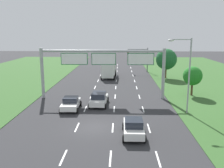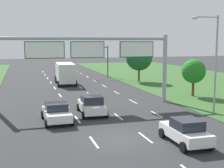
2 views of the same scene
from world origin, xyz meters
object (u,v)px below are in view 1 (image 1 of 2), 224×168
car_lead_silver (71,103)px  roadside_tree_mid (193,76)px  roadside_tree_far (166,59)px  street_lamp (186,69)px  sign_gantry (104,63)px  car_near_red (134,127)px  car_mid_lane (99,99)px  traffic_light_mast (139,55)px  box_truck (109,69)px

car_lead_silver → roadside_tree_mid: 18.01m
roadside_tree_far → street_lamp: bearing=-94.9°
sign_gantry → roadside_tree_mid: 13.05m
car_near_red → street_lamp: (6.08, 6.53, 4.28)m
car_mid_lane → street_lamp: 11.21m
sign_gantry → roadside_tree_mid: (12.76, 1.84, -2.06)m
traffic_light_mast → street_lamp: street_lamp is taller
car_near_red → roadside_tree_mid: 17.58m
car_mid_lane → traffic_light_mast: traffic_light_mast is taller
car_lead_silver → street_lamp: street_lamp is taller
street_lamp → car_lead_silver: bearing=175.2°
car_mid_lane → street_lamp: bearing=-14.0°
sign_gantry → street_lamp: 11.52m
car_lead_silver → box_truck: size_ratio=0.51×
street_lamp → roadside_tree_mid: size_ratio=1.97×
car_near_red → sign_gantry: 14.05m
car_near_red → car_lead_silver: size_ratio=0.96×
sign_gantry → roadside_tree_mid: bearing=8.2°
car_near_red → roadside_tree_far: (7.98, 28.75, 3.05)m
roadside_tree_far → roadside_tree_mid: bearing=-84.7°
car_mid_lane → roadside_tree_mid: 14.33m
roadside_tree_far → car_lead_silver: bearing=-125.5°
traffic_light_mast → street_lamp: bearing=-84.6°
car_mid_lane → traffic_light_mast: bearing=78.0°
car_lead_silver → roadside_tree_mid: size_ratio=0.97×
roadside_tree_mid → car_mid_lane: bearing=-158.0°
car_lead_silver → sign_gantry: bearing=54.2°
box_truck → traffic_light_mast: (6.68, 7.08, 2.16)m
car_lead_silver → traffic_light_mast: size_ratio=0.75×
street_lamp → car_near_red: bearing=-133.0°
sign_gantry → roadside_tree_far: size_ratio=2.91×
car_mid_lane → traffic_light_mast: size_ratio=0.82×
car_mid_lane → sign_gantry: 5.41m
roadside_tree_mid → car_lead_silver: bearing=-156.4°
street_lamp → roadside_tree_mid: street_lamp is taller
car_near_red → sign_gantry: sign_gantry is taller
roadside_tree_far → box_truck: bearing=175.1°
car_lead_silver → street_lamp: (13.19, -1.10, 4.32)m
car_near_red → car_mid_lane: car_mid_lane is taller
car_lead_silver → sign_gantry: size_ratio=0.24×
car_near_red → roadside_tree_mid: (9.27, 14.79, 2.12)m
car_mid_lane → traffic_light_mast: (7.07, 27.33, 3.02)m
box_truck → roadside_tree_mid: roadside_tree_mid is taller
roadside_tree_mid → sign_gantry: bearing=-171.8°
car_near_red → car_mid_lane: 10.24m
roadside_tree_mid → roadside_tree_far: (-1.29, 13.97, 0.93)m
traffic_light_mast → roadside_tree_far: bearing=-59.3°
street_lamp → roadside_tree_mid: (3.19, 8.26, -2.15)m
sign_gantry → traffic_light_mast: (6.69, 23.87, -1.11)m
street_lamp → roadside_tree_far: street_lamp is taller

